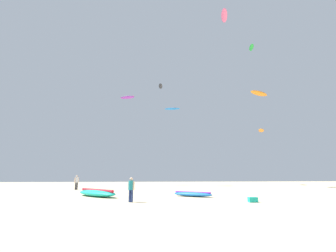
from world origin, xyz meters
name	(u,v)px	position (x,y,z in m)	size (l,w,h in m)	color
ground_plane	(208,215)	(0.00, 0.00, 0.00)	(120.00, 120.00, 0.00)	beige
person_foreground	(131,188)	(-3.54, 5.59, 0.91)	(0.44, 0.35, 1.56)	navy
person_midground	(77,181)	(-10.69, 20.64, 1.01)	(0.44, 0.44, 1.73)	#2D2D33
kite_grounded_near	(193,194)	(1.27, 9.37, 0.20)	(3.29, 2.90, 0.41)	blue
kite_grounded_mid	(97,193)	(-6.48, 10.25, 0.29)	(4.29, 4.76, 0.60)	#19B29E
cooler_box	(253,200)	(4.20, 4.68, 0.16)	(0.56, 0.36, 0.32)	#19B29E
kite_aloft_0	(259,93)	(16.37, 26.32, 15.14)	(4.26, 3.11, 0.59)	orange
kite_aloft_1	(261,131)	(20.85, 35.25, 10.56)	(2.58, 3.76, 0.45)	orange
kite_aloft_2	(127,97)	(-5.97, 36.44, 16.97)	(3.09, 1.92, 0.57)	purple
kite_aloft_3	(172,109)	(2.56, 32.87, 13.87)	(3.03, 1.41, 0.35)	blue
kite_aloft_4	(161,86)	(0.38, 33.14, 18.32)	(0.78, 2.66, 0.63)	#2D2D33
kite_aloft_5	(224,16)	(8.30, 18.99, 23.87)	(1.84, 3.37, 0.68)	#E5598C
kite_aloft_6	(251,47)	(14.31, 23.68, 21.92)	(1.25, 2.34, 0.33)	green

